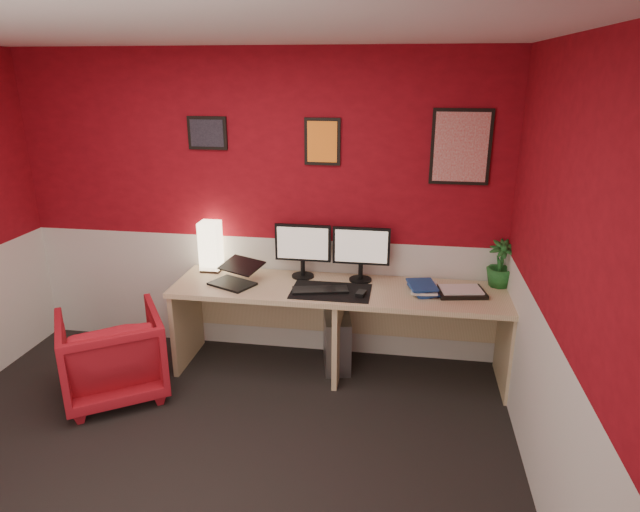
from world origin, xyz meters
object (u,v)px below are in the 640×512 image
(desk, at_px, (339,331))
(pc_tower, at_px, (337,340))
(potted_plant, at_px, (501,264))
(shoji_lamp, at_px, (211,248))
(monitor_left, at_px, (303,243))
(laptop, at_px, (232,272))
(monitor_right, at_px, (361,246))
(armchair, at_px, (112,354))
(zen_tray, at_px, (461,292))

(desk, xyz_separation_m, pc_tower, (-0.03, 0.11, -0.14))
(potted_plant, bearing_deg, shoji_lamp, -179.80)
(shoji_lamp, xyz_separation_m, pc_tower, (1.07, -0.11, -0.70))
(monitor_left, distance_m, pc_tower, 0.85)
(monitor_left, distance_m, potted_plant, 1.54)
(laptop, distance_m, monitor_left, 0.60)
(monitor_left, bearing_deg, monitor_right, -1.23)
(desk, xyz_separation_m, armchair, (-1.62, -0.58, -0.04))
(laptop, bearing_deg, monitor_right, 39.98)
(armchair, bearing_deg, monitor_right, 169.44)
(monitor_left, bearing_deg, laptop, -152.91)
(desk, distance_m, armchair, 1.72)
(monitor_right, height_order, potted_plant, monitor_right)
(shoji_lamp, xyz_separation_m, monitor_right, (1.25, -0.04, 0.09))
(monitor_left, bearing_deg, potted_plant, 1.49)
(laptop, bearing_deg, monitor_left, 52.67)
(monitor_left, bearing_deg, desk, -30.55)
(desk, relative_size, monitor_right, 4.48)
(laptop, relative_size, armchair, 0.46)
(monitor_left, xyz_separation_m, pc_tower, (0.29, -0.08, -0.80))
(pc_tower, bearing_deg, potted_plant, -5.82)
(monitor_right, height_order, armchair, monitor_right)
(monitor_right, bearing_deg, shoji_lamp, 178.07)
(armchair, bearing_deg, pc_tower, 169.54)
(monitor_left, height_order, monitor_right, same)
(shoji_lamp, relative_size, armchair, 0.56)
(desk, bearing_deg, monitor_right, 51.79)
(desk, xyz_separation_m, monitor_left, (-0.33, 0.19, 0.66))
(monitor_right, xyz_separation_m, potted_plant, (1.07, 0.05, -0.11))
(monitor_left, bearing_deg, pc_tower, -15.55)
(laptop, distance_m, armchair, 1.07)
(laptop, relative_size, monitor_left, 0.57)
(monitor_right, bearing_deg, armchair, -156.74)
(shoji_lamp, xyz_separation_m, potted_plant, (2.32, 0.01, -0.02))
(desk, height_order, pc_tower, desk)
(zen_tray, distance_m, armchair, 2.64)
(monitor_left, relative_size, zen_tray, 1.66)
(pc_tower, distance_m, armchair, 1.74)
(shoji_lamp, relative_size, potted_plant, 1.10)
(monitor_left, bearing_deg, shoji_lamp, 177.65)
(desk, height_order, monitor_left, monitor_left)
(zen_tray, relative_size, pc_tower, 0.78)
(desk, height_order, zen_tray, zen_tray)
(desk, bearing_deg, laptop, -175.22)
(laptop, distance_m, zen_tray, 1.75)
(monitor_left, height_order, potted_plant, monitor_left)
(armchair, bearing_deg, potted_plant, 162.10)
(zen_tray, distance_m, potted_plant, 0.40)
(potted_plant, bearing_deg, armchair, -164.08)
(laptop, relative_size, potted_plant, 0.90)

